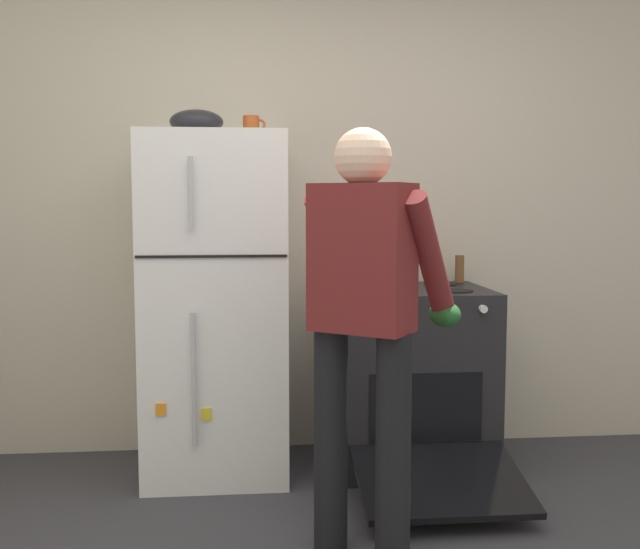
# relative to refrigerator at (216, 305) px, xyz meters

# --- Properties ---
(kitchen_wall_back) EXTENTS (6.00, 0.10, 2.70)m
(kitchen_wall_back) POSITION_rel_refrigerator_xyz_m (0.52, 0.38, 0.52)
(kitchen_wall_back) COLOR beige
(kitchen_wall_back) RESTS_ON ground
(refrigerator) EXTENTS (0.68, 0.72, 1.66)m
(refrigerator) POSITION_rel_refrigerator_xyz_m (0.00, 0.00, 0.00)
(refrigerator) COLOR white
(refrigerator) RESTS_ON ground
(stove_range) EXTENTS (0.76, 1.21, 0.91)m
(stove_range) POSITION_rel_refrigerator_xyz_m (0.98, -0.02, -0.39)
(stove_range) COLOR black
(stove_range) RESTS_ON ground
(person_cook) EXTENTS (0.63, 0.66, 1.60)m
(person_cook) POSITION_rel_refrigerator_xyz_m (0.59, -0.95, 0.12)
(person_cook) COLOR black
(person_cook) RESTS_ON ground
(red_pot) EXTENTS (0.33, 0.23, 0.13)m
(red_pot) POSITION_rel_refrigerator_xyz_m (0.82, -0.05, 0.15)
(red_pot) COLOR red
(red_pot) RESTS_ON stove_range
(coffee_mug) EXTENTS (0.11, 0.08, 0.10)m
(coffee_mug) POSITION_rel_refrigerator_xyz_m (0.18, 0.05, 0.88)
(coffee_mug) COLOR #B24C1E
(coffee_mug) RESTS_ON refrigerator
(pepper_mill) EXTENTS (0.05, 0.05, 0.14)m
(pepper_mill) POSITION_rel_refrigerator_xyz_m (1.28, 0.20, 0.15)
(pepper_mill) COLOR brown
(pepper_mill) RESTS_ON stove_range
(mixing_bowl) EXTENTS (0.26, 0.26, 0.12)m
(mixing_bowl) POSITION_rel_refrigerator_xyz_m (-0.08, 0.00, 0.89)
(mixing_bowl) COLOR black
(mixing_bowl) RESTS_ON refrigerator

